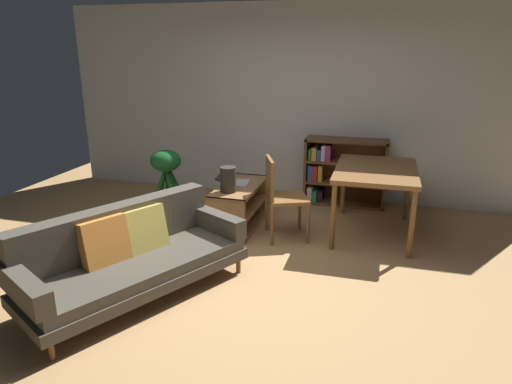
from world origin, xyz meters
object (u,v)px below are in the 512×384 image
desk_speaker (228,179)px  dining_table (376,175)px  open_laptop (235,181)px  potted_floor_plant (167,182)px  dining_chair_near (280,193)px  bookshelf (339,171)px  media_console (240,206)px  fabric_couch (130,254)px

desk_speaker → dining_table: bearing=16.5°
open_laptop → dining_table: bearing=4.6°
potted_floor_plant → dining_chair_near: (1.55, -0.28, 0.07)m
dining_chair_near → bookshelf: size_ratio=0.85×
open_laptop → potted_floor_plant: size_ratio=0.47×
open_laptop → media_console: bearing=-44.3°
potted_floor_plant → dining_table: (2.57, 0.14, 0.25)m
dining_table → bookshelf: size_ratio=1.15×
media_console → dining_table: size_ratio=0.84×
desk_speaker → media_console: bearing=79.9°
fabric_couch → desk_speaker: 1.58m
open_laptop → bookshelf: (1.16, 1.13, -0.08)m
potted_floor_plant → dining_table: 2.58m
open_laptop → dining_chair_near: size_ratio=0.44×
media_console → potted_floor_plant: bearing=175.5°
dining_chair_near → bookshelf: (0.52, 1.42, -0.08)m
media_console → potted_floor_plant: potted_floor_plant is taller
dining_chair_near → bookshelf: dining_chair_near is taller
desk_speaker → potted_floor_plant: (-0.95, 0.34, -0.20)m
dining_table → dining_chair_near: size_ratio=1.35×
bookshelf → media_console: bearing=-131.5°
desk_speaker → potted_floor_plant: size_ratio=0.33×
media_console → dining_chair_near: 0.65m
media_console → desk_speaker: (-0.05, -0.26, 0.40)m
fabric_couch → media_console: fabric_couch is taller
media_console → bookshelf: 1.63m
fabric_couch → dining_chair_near: dining_chair_near is taller
media_console → open_laptop: (-0.08, 0.08, 0.28)m
dining_table → bookshelf: bookshelf is taller
potted_floor_plant → dining_table: bearing=3.1°
dining_chair_near → bookshelf: bearing=69.8°
dining_table → dining_chair_near: bearing=-157.5°
fabric_couch → open_laptop: size_ratio=5.11×
desk_speaker → bookshelf: (1.12, 1.47, -0.21)m
fabric_couch → dining_table: dining_table is taller
fabric_couch → bookshelf: size_ratio=1.90×
dining_table → dining_chair_near: 1.12m
desk_speaker → dining_chair_near: bearing=5.3°
fabric_couch → dining_table: 2.85m
fabric_couch → desk_speaker: size_ratio=7.20×
media_console → dining_chair_near: size_ratio=1.13×
media_console → potted_floor_plant: 1.02m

